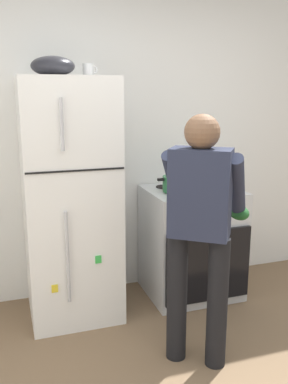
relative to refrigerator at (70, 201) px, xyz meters
name	(u,v)px	position (x,y,z in m)	size (l,w,h in m)	color
kitchen_wall_back	(120,136)	(0.51, 0.38, 0.44)	(6.00, 0.10, 2.70)	white
refrigerator	(70,201)	(0.00, 0.00, 0.00)	(0.68, 0.72, 1.83)	white
stove_range	(192,242)	(1.02, -0.01, -0.45)	(0.76, 0.67, 0.93)	silver
person_cook	(200,220)	(0.67, -0.88, 0.04)	(0.66, 0.69, 1.60)	black
red_pot	(177,184)	(0.86, -0.05, 0.08)	(0.34, 0.24, 0.13)	#236638
coffee_mug	(89,70)	(0.18, 0.05, 0.96)	(0.11, 0.08, 0.10)	silver
pepper_mill	(214,171)	(1.32, 0.20, 0.12)	(0.05, 0.05, 0.19)	brown
mixing_bowl	(53,66)	(-0.08, 0.00, 0.98)	(0.31, 0.31, 0.14)	black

